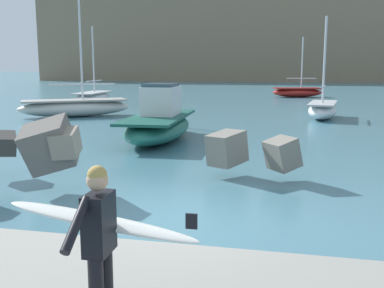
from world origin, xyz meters
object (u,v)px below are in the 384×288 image
at_px(surfer_with_board, 101,235).
at_px(boat_near_right, 75,107).
at_px(boat_near_centre, 297,92).
at_px(boat_near_left, 93,97).
at_px(boat_mid_centre, 159,123).
at_px(boat_mid_left, 323,109).

height_order(surfer_with_board, boat_near_right, boat_near_right).
relative_size(surfer_with_board, boat_near_centre, 0.37).
bearing_deg(boat_near_centre, boat_near_left, -147.08).
bearing_deg(boat_mid_centre, boat_near_left, 122.19).
distance_m(boat_near_left, boat_near_centre, 19.23).
xyz_separation_m(surfer_with_board, boat_mid_left, (3.51, 22.41, -0.76)).
relative_size(surfer_with_board, boat_near_left, 0.35).
bearing_deg(boat_mid_left, boat_near_centre, 93.94).
relative_size(boat_near_centre, boat_near_right, 0.71).
relative_size(surfer_with_board, boat_mid_centre, 0.34).
relative_size(surfer_with_board, boat_near_right, 0.27).
bearing_deg(boat_near_right, boat_near_left, 108.86).
relative_size(boat_near_left, boat_mid_left, 1.08).
bearing_deg(boat_near_left, boat_mid_centre, -57.81).
bearing_deg(boat_mid_left, boat_near_right, -171.84).
bearing_deg(surfer_with_board, boat_mid_centre, 104.16).
height_order(surfer_with_board, boat_near_left, boat_near_left).
bearing_deg(boat_mid_centre, surfer_with_board, -75.84).
bearing_deg(boat_near_right, boat_near_centre, 57.24).
xyz_separation_m(boat_near_centre, boat_mid_centre, (-5.60, -27.20, 0.22)).
height_order(boat_near_right, boat_mid_centre, boat_near_right).
bearing_deg(boat_mid_left, surfer_with_board, -98.91).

